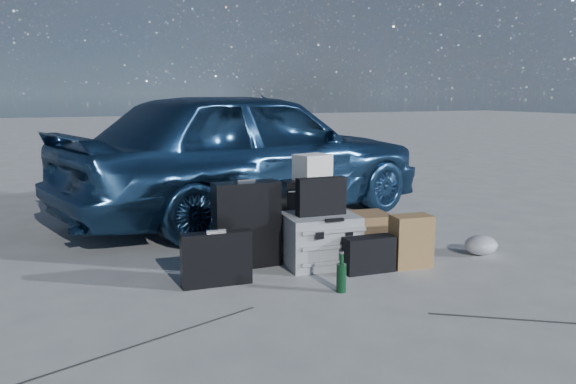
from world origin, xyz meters
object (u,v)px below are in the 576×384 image
(pelican_case, at_px, (320,239))
(cardboard_box, at_px, (365,230))
(briefcase, at_px, (216,259))
(duffel_bag, at_px, (274,223))
(suitcase_right, at_px, (312,216))
(green_bottle, at_px, (341,273))
(car, at_px, (249,152))
(suitcase_left, at_px, (246,225))

(pelican_case, bearing_deg, cardboard_box, 31.45)
(briefcase, bearing_deg, pelican_case, 13.83)
(briefcase, bearing_deg, cardboard_box, 20.76)
(briefcase, height_order, cardboard_box, briefcase)
(pelican_case, bearing_deg, duffel_bag, 99.32)
(pelican_case, relative_size, briefcase, 1.12)
(cardboard_box, bearing_deg, suitcase_right, 170.30)
(briefcase, relative_size, green_bottle, 1.83)
(green_bottle, bearing_deg, pelican_case, 75.68)
(briefcase, height_order, duffel_bag, briefcase)
(pelican_case, height_order, suitcase_right, suitcase_right)
(cardboard_box, bearing_deg, duffel_bag, 139.88)
(suitcase_right, bearing_deg, cardboard_box, -4.24)
(car, height_order, suitcase_left, car)
(cardboard_box, bearing_deg, green_bottle, -129.93)
(suitcase_right, distance_m, cardboard_box, 0.49)
(suitcase_left, relative_size, duffel_bag, 1.00)
(suitcase_left, bearing_deg, duffel_bag, 53.62)
(suitcase_right, bearing_deg, pelican_case, -102.47)
(suitcase_left, bearing_deg, car, 70.59)
(car, bearing_deg, pelican_case, 162.24)
(briefcase, xyz_separation_m, suitcase_left, (0.33, 0.31, 0.14))
(suitcase_left, relative_size, cardboard_box, 1.66)
(car, xyz_separation_m, suitcase_right, (-0.01, -1.47, -0.38))
(car, distance_m, suitcase_right, 1.51)
(car, distance_m, green_bottle, 2.48)
(briefcase, bearing_deg, suitcase_right, 31.47)
(pelican_case, distance_m, duffel_bag, 0.78)
(pelican_case, height_order, suitcase_left, suitcase_left)
(suitcase_right, height_order, duffel_bag, suitcase_right)
(car, relative_size, suitcase_left, 6.20)
(pelican_case, xyz_separation_m, green_bottle, (-0.15, -0.59, -0.06))
(car, bearing_deg, cardboard_box, -177.72)
(car, relative_size, duffel_bag, 6.21)
(suitcase_left, distance_m, green_bottle, 0.88)
(cardboard_box, relative_size, green_bottle, 1.49)
(briefcase, height_order, suitcase_right, suitcase_right)
(duffel_bag, xyz_separation_m, cardboard_box, (0.61, -0.52, -0.01))
(car, relative_size, briefcase, 8.39)
(car, xyz_separation_m, green_bottle, (-0.27, -2.41, -0.54))
(suitcase_left, distance_m, cardboard_box, 1.10)
(briefcase, xyz_separation_m, green_bottle, (0.70, -0.46, -0.05))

